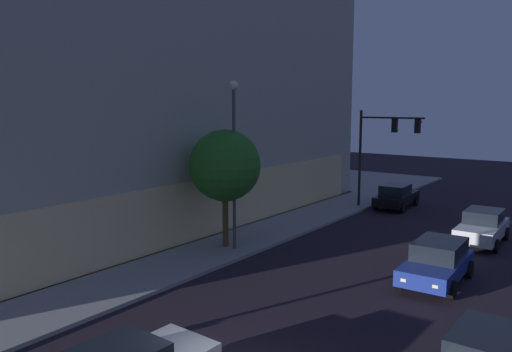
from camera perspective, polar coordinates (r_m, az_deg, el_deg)
The scene contains 7 objects.
modern_building at distance 39.05m, azimuth -23.29°, elevation 10.70°, with size 33.67×32.38×18.73m.
traffic_light_far_corner at distance 34.52m, azimuth 14.19°, elevation 4.00°, with size 0.32×4.41×6.57m.
street_lamp_sidewalk at distance 23.83m, azimuth -2.52°, elevation 3.54°, with size 0.44×0.44×8.07m.
sidewalk_tree at distance 24.35m, azimuth -3.55°, elevation 1.18°, with size 3.49×3.49×5.78m.
car_blue at distance 21.73m, azimuth 19.90°, elevation -9.08°, with size 4.68×2.27×1.66m.
car_white at distance 28.56m, azimuth 24.32°, elevation -5.26°, with size 4.63×2.17×1.69m.
car_black at distance 36.05m, azimuth 15.64°, elevation -2.19°, with size 4.88×2.25×1.65m.
Camera 1 is at (-8.82, -7.38, 7.13)m, focal length 35.21 mm.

